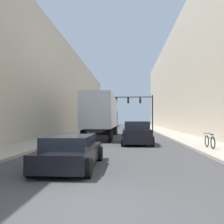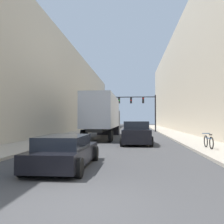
% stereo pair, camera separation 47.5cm
% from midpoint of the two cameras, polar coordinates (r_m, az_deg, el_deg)
% --- Properties ---
extents(ground_plane, '(200.00, 200.00, 0.00)m').
position_cam_midpoint_polar(ground_plane, '(5.49, -6.93, -21.27)').
color(ground_plane, '#424244').
extents(sidewalk_right, '(2.99, 80.00, 0.15)m').
position_cam_midpoint_polar(sidewalk_right, '(35.51, 12.01, -4.52)').
color(sidewalk_right, '#B2A899').
rests_on(sidewalk_right, ground).
extents(sidewalk_left, '(2.99, 80.00, 0.15)m').
position_cam_midpoint_polar(sidewalk_left, '(35.83, -7.72, -4.52)').
color(sidewalk_left, '#B2A899').
rests_on(sidewalk_left, ground).
extents(building_right, '(6.00, 80.00, 15.83)m').
position_cam_midpoint_polar(building_right, '(36.90, 18.92, 7.86)').
color(building_right, beige).
rests_on(building_right, ground).
extents(building_left, '(6.00, 80.00, 12.55)m').
position_cam_midpoint_polar(building_left, '(37.20, -14.52, 5.19)').
color(building_left, '#BCB29E').
rests_on(building_left, ground).
extents(semi_truck, '(2.56, 12.82, 4.07)m').
position_cam_midpoint_polar(semi_truck, '(25.37, -2.71, -0.67)').
color(semi_truck, '#B2B7C1').
rests_on(semi_truck, ground).
extents(sedan_car, '(2.06, 4.66, 1.23)m').
position_cam_midpoint_polar(sedan_car, '(9.82, -10.73, -8.93)').
color(sedan_car, black).
rests_on(sedan_car, ground).
extents(suv_car, '(2.23, 4.55, 1.70)m').
position_cam_midpoint_polar(suv_car, '(18.61, 4.92, -4.86)').
color(suv_car, black).
rests_on(suv_car, ground).
extents(traffic_signal_gantry, '(7.45, 0.35, 5.56)m').
position_cam_midpoint_polar(traffic_signal_gantry, '(38.20, 5.64, 1.60)').
color(traffic_signal_gantry, black).
rests_on(traffic_signal_gantry, ground).
extents(parked_bicycle, '(0.44, 1.82, 0.86)m').
position_cam_midpoint_polar(parked_bicycle, '(15.88, 20.64, -6.33)').
color(parked_bicycle, black).
rests_on(parked_bicycle, sidewalk_right).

